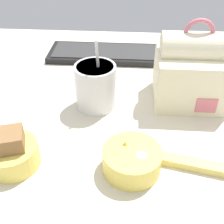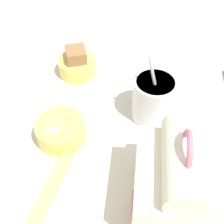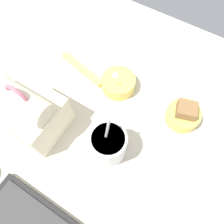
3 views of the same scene
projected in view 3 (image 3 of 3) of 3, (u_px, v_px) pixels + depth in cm
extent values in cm
cube|color=beige|center=(104.00, 126.00, 69.37)|extent=(140.00, 110.00, 2.00)
cube|color=#EFE5C1|center=(33.00, 115.00, 62.89)|extent=(17.16, 15.05, 12.65)
cylinder|color=#EFE5C1|center=(22.00, 101.00, 55.50)|extent=(16.30, 6.96, 6.96)
cube|color=#DB707F|center=(44.00, 96.00, 69.01)|extent=(4.81, 0.30, 3.79)
torus|color=#DB707F|center=(17.00, 95.00, 52.70)|extent=(7.01, 1.00, 7.01)
cylinder|color=silver|center=(108.00, 145.00, 59.84)|extent=(9.92, 9.92, 10.96)
cylinder|color=orange|center=(108.00, 139.00, 55.20)|extent=(8.73, 8.73, 0.60)
cylinder|color=silver|center=(107.00, 134.00, 54.22)|extent=(0.70, 3.73, 12.40)
cylinder|color=#EFD65B|center=(183.00, 116.00, 67.28)|extent=(10.24, 10.24, 4.59)
cube|color=olive|center=(185.00, 112.00, 65.01)|extent=(6.94, 6.61, 6.43)
cylinder|color=#EFD65B|center=(118.00, 83.00, 72.47)|extent=(11.20, 11.20, 4.73)
ellipsoid|color=white|center=(115.00, 77.00, 72.20)|extent=(3.05, 3.05, 3.58)
cone|color=#EFBC47|center=(120.00, 86.00, 70.39)|extent=(5.06, 5.06, 4.02)
sphere|color=black|center=(122.00, 76.00, 73.86)|extent=(1.34, 1.34, 1.34)
sphere|color=black|center=(120.00, 77.00, 73.73)|extent=(1.34, 1.34, 1.34)
sphere|color=black|center=(119.00, 78.00, 73.44)|extent=(1.34, 1.34, 1.34)
sphere|color=black|center=(119.00, 80.00, 73.09)|extent=(1.34, 1.34, 1.34)
cube|color=#EFD666|center=(82.00, 69.00, 77.05)|extent=(19.25, 6.35, 1.60)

